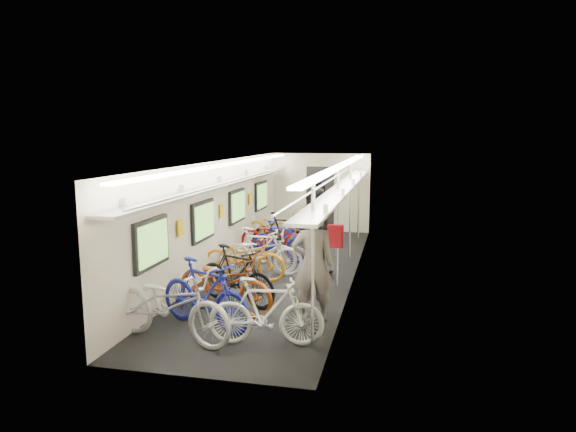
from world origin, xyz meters
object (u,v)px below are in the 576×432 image
at_px(bicycle_1, 205,294).
at_px(passenger_mid, 313,230).
at_px(passenger_near, 313,264).
at_px(bicycle_0, 170,304).
at_px(backpack, 335,236).

distance_m(bicycle_1, passenger_mid, 3.68).
bearing_deg(passenger_near, bicycle_0, 18.45).
distance_m(passenger_near, backpack, 0.75).
relative_size(bicycle_0, bicycle_1, 1.15).
bearing_deg(passenger_near, passenger_mid, -95.75).
xyz_separation_m(bicycle_0, backpack, (2.14, 1.85, 0.73)).
bearing_deg(backpack, bicycle_0, -136.70).
height_order(bicycle_0, passenger_mid, passenger_mid).
bearing_deg(passenger_near, backpack, -130.25).
xyz_separation_m(bicycle_1, passenger_near, (1.57, 0.67, 0.39)).
bearing_deg(bicycle_0, passenger_near, -41.96).
height_order(passenger_near, backpack, passenger_near).
xyz_separation_m(passenger_near, passenger_mid, (-0.48, 2.82, 0.01)).
distance_m(bicycle_0, passenger_near, 2.27).
height_order(passenger_mid, backpack, passenger_mid).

